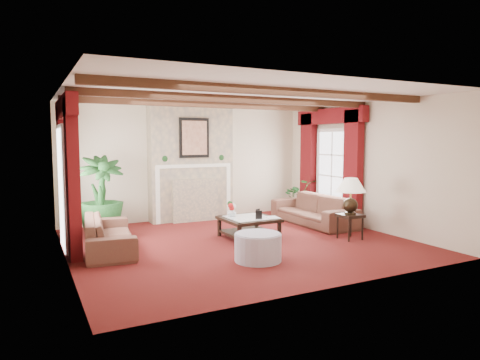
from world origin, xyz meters
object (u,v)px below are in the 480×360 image
side_table (350,227)px  ottoman (258,247)px  coffee_table (249,228)px  sofa_right (313,205)px  sofa_left (109,228)px  potted_palm (101,212)px

side_table → ottoman: side_table is taller
coffee_table → ottoman: size_ratio=1.33×
sofa_right → ottoman: (-2.57, -2.04, -0.22)m
coffee_table → ottoman: bearing=-113.7°
coffee_table → ottoman: ottoman is taller
coffee_table → sofa_left: bearing=172.7°
sofa_right → potted_palm: bearing=-103.8°
potted_palm → side_table: potted_palm is taller
sofa_right → coffee_table: bearing=-73.5°
potted_palm → side_table: 4.94m
sofa_left → sofa_right: (4.55, 0.31, 0.05)m
potted_palm → ottoman: (1.89, -3.12, -0.23)m
sofa_left → sofa_right: sofa_right is taller
potted_palm → ottoman: potted_palm is taller
sofa_left → coffee_table: sofa_left is taller
coffee_table → side_table: size_ratio=2.03×
sofa_left → side_table: (4.28, -1.23, -0.15)m
sofa_right → side_table: sofa_right is taller
side_table → coffee_table: bearing=150.8°
sofa_left → side_table: size_ratio=4.22×
coffee_table → sofa_right: bearing=15.8°
potted_palm → coffee_table: potted_palm is taller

